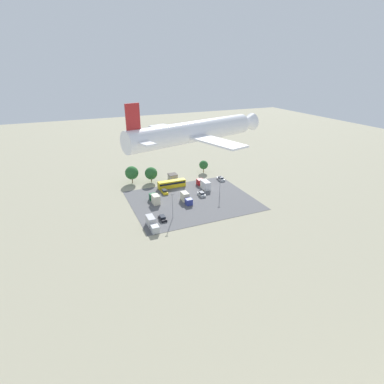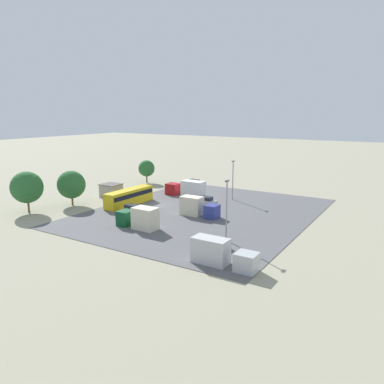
{
  "view_description": "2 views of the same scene",
  "coord_description": "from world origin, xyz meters",
  "px_view_note": "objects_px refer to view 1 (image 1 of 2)",
  "views": [
    {
      "loc": [
        42.23,
        108.28,
        49.06
      ],
      "look_at": [
        9.45,
        32.7,
        13.7
      ],
      "focal_mm": 28.0,
      "sensor_mm": 36.0,
      "label": 1
    },
    {
      "loc": [
        58.33,
        44.63,
        18.26
      ],
      "look_at": [
        5.57,
        11.92,
        5.01
      ],
      "focal_mm": 35.0,
      "sensor_mm": 36.0,
      "label": 2
    }
  ],
  "objects_px": {
    "parked_truck_1": "(155,199)",
    "airplane": "(198,131)",
    "parked_car_2": "(163,218)",
    "bus": "(172,184)",
    "parked_truck_2": "(186,198)",
    "parked_truck_0": "(152,223)",
    "parked_truck_3": "(204,184)",
    "parked_car_3": "(164,192)",
    "parked_car_0": "(221,179)",
    "shed_building": "(173,177)",
    "parked_car_1": "(202,194)"
  },
  "relations": [
    {
      "from": "parked_truck_0",
      "to": "parked_truck_3",
      "type": "bearing_deg",
      "value": -141.59
    },
    {
      "from": "bus",
      "to": "airplane",
      "type": "height_order",
      "value": "airplane"
    },
    {
      "from": "parked_car_3",
      "to": "parked_truck_1",
      "type": "bearing_deg",
      "value": -131.55
    },
    {
      "from": "parked_car_1",
      "to": "parked_car_3",
      "type": "distance_m",
      "value": 15.36
    },
    {
      "from": "parked_car_2",
      "to": "bus",
      "type": "bearing_deg",
      "value": -116.06
    },
    {
      "from": "parked_car_3",
      "to": "airplane",
      "type": "height_order",
      "value": "airplane"
    },
    {
      "from": "shed_building",
      "to": "parked_car_2",
      "type": "bearing_deg",
      "value": 64.69
    },
    {
      "from": "bus",
      "to": "airplane",
      "type": "distance_m",
      "value": 69.84
    },
    {
      "from": "parked_truck_3",
      "to": "airplane",
      "type": "relative_size",
      "value": 0.29
    },
    {
      "from": "parked_truck_1",
      "to": "airplane",
      "type": "bearing_deg",
      "value": -94.22
    },
    {
      "from": "bus",
      "to": "parked_car_2",
      "type": "height_order",
      "value": "bus"
    },
    {
      "from": "parked_car_0",
      "to": "parked_truck_0",
      "type": "bearing_deg",
      "value": 35.19
    },
    {
      "from": "parked_car_3",
      "to": "parked_car_0",
      "type": "bearing_deg",
      "value": 8.25
    },
    {
      "from": "parked_truck_2",
      "to": "parked_truck_3",
      "type": "distance_m",
      "value": 15.99
    },
    {
      "from": "parked_truck_0",
      "to": "parked_truck_2",
      "type": "distance_m",
      "value": 22.42
    },
    {
      "from": "bus",
      "to": "parked_car_1",
      "type": "distance_m",
      "value": 15.46
    },
    {
      "from": "parked_car_2",
      "to": "parked_car_3",
      "type": "height_order",
      "value": "parked_car_3"
    },
    {
      "from": "bus",
      "to": "parked_truck_1",
      "type": "height_order",
      "value": "parked_truck_1"
    },
    {
      "from": "parked_car_3",
      "to": "parked_truck_0",
      "type": "relative_size",
      "value": 0.52
    },
    {
      "from": "parked_truck_2",
      "to": "airplane",
      "type": "bearing_deg",
      "value": 71.12
    },
    {
      "from": "parked_car_3",
      "to": "shed_building",
      "type": "bearing_deg",
      "value": 57.38
    },
    {
      "from": "parked_truck_1",
      "to": "parked_car_3",
      "type": "bearing_deg",
      "value": 48.45
    },
    {
      "from": "shed_building",
      "to": "parked_truck_1",
      "type": "relative_size",
      "value": 0.58
    },
    {
      "from": "airplane",
      "to": "parked_truck_2",
      "type": "bearing_deg",
      "value": 145.47
    },
    {
      "from": "shed_building",
      "to": "parked_car_0",
      "type": "xyz_separation_m",
      "value": [
        -19.99,
        9.09,
        -0.71
      ]
    },
    {
      "from": "parked_car_1",
      "to": "parked_truck_2",
      "type": "relative_size",
      "value": 0.59
    },
    {
      "from": "parked_car_1",
      "to": "airplane",
      "type": "relative_size",
      "value": 0.13
    },
    {
      "from": "parked_truck_0",
      "to": "parked_truck_3",
      "type": "relative_size",
      "value": 0.89
    },
    {
      "from": "parked_car_0",
      "to": "parked_truck_0",
      "type": "relative_size",
      "value": 0.54
    },
    {
      "from": "parked_car_1",
      "to": "parked_truck_3",
      "type": "distance_m",
      "value": 8.65
    },
    {
      "from": "bus",
      "to": "parked_car_2",
      "type": "distance_m",
      "value": 29.11
    },
    {
      "from": "parked_car_0",
      "to": "parked_truck_1",
      "type": "height_order",
      "value": "parked_truck_1"
    },
    {
      "from": "parked_truck_1",
      "to": "parked_truck_2",
      "type": "height_order",
      "value": "parked_truck_1"
    },
    {
      "from": "parked_truck_0",
      "to": "parked_truck_1",
      "type": "height_order",
      "value": "parked_truck_1"
    },
    {
      "from": "parked_truck_0",
      "to": "parked_truck_1",
      "type": "relative_size",
      "value": 1.17
    },
    {
      "from": "parked_car_2",
      "to": "parked_car_3",
      "type": "relative_size",
      "value": 1.04
    },
    {
      "from": "parked_truck_0",
      "to": "parked_truck_3",
      "type": "distance_m",
      "value": 38.4
    },
    {
      "from": "parked_car_0",
      "to": "airplane",
      "type": "relative_size",
      "value": 0.14
    },
    {
      "from": "parked_car_1",
      "to": "airplane",
      "type": "height_order",
      "value": "airplane"
    },
    {
      "from": "shed_building",
      "to": "parked_truck_3",
      "type": "bearing_deg",
      "value": 122.45
    },
    {
      "from": "parked_truck_3",
      "to": "parked_car_2",
      "type": "bearing_deg",
      "value": -141.35
    },
    {
      "from": "parked_truck_2",
      "to": "parked_truck_3",
      "type": "bearing_deg",
      "value": -141.17
    },
    {
      "from": "parked_car_0",
      "to": "parked_car_3",
      "type": "relative_size",
      "value": 1.04
    },
    {
      "from": "parked_car_3",
      "to": "parked_truck_2",
      "type": "relative_size",
      "value": 0.6
    },
    {
      "from": "parked_car_1",
      "to": "parked_truck_0",
      "type": "distance_m",
      "value": 30.45
    },
    {
      "from": "parked_car_2",
      "to": "parked_truck_2",
      "type": "height_order",
      "value": "parked_truck_2"
    },
    {
      "from": "parked_truck_2",
      "to": "parked_car_2",
      "type": "bearing_deg",
      "value": 38.47
    },
    {
      "from": "bus",
      "to": "parked_car_0",
      "type": "relative_size",
      "value": 2.66
    },
    {
      "from": "parked_truck_1",
      "to": "airplane",
      "type": "distance_m",
      "value": 58.56
    },
    {
      "from": "parked_car_1",
      "to": "parked_truck_0",
      "type": "height_order",
      "value": "parked_truck_0"
    }
  ]
}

